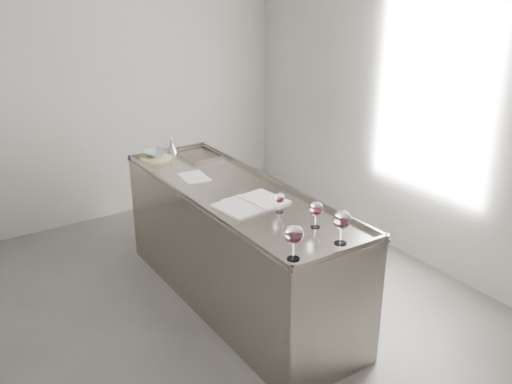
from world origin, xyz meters
TOP-DOWN VIEW (x-y plane):
  - room_shell at (0.00, 0.00)m, footprint 4.54×5.04m
  - counter at (0.50, 0.30)m, footprint 0.77×2.42m
  - wine_glass_left at (0.23, -0.78)m, footprint 0.11×0.11m
  - wine_glass_middle at (0.61, -0.51)m, footprint 0.09×0.09m
  - wine_glass_right at (0.59, -0.78)m, footprint 0.11×0.11m
  - wine_glass_small at (0.55, -0.19)m, footprint 0.07×0.07m
  - notebook at (0.46, 0.03)m, footprint 0.52×0.39m
  - loose_paper_top at (0.39, 0.76)m, footprint 0.23×0.30m
  - loose_paper_under at (0.42, 0.09)m, footprint 0.20×0.28m
  - trivet at (0.33, 1.38)m, footprint 0.34×0.34m
  - ceramic_bowl at (0.33, 1.38)m, footprint 0.26×0.26m
  - wine_funnel at (0.49, 1.38)m, footprint 0.12×0.12m

SIDE VIEW (x-z plane):
  - counter at x=0.50m, z-range -0.01..0.96m
  - loose_paper_top at x=0.39m, z-range 0.94..0.94m
  - loose_paper_under at x=0.42m, z-range 0.94..0.94m
  - notebook at x=0.46m, z-range 0.94..0.96m
  - trivet at x=0.33m, z-range 0.94..0.96m
  - ceramic_bowl at x=0.33m, z-range 0.96..1.01m
  - wine_funnel at x=0.49m, z-range 0.90..1.08m
  - wine_glass_small at x=0.55m, z-range 0.97..1.11m
  - wine_glass_middle at x=0.61m, z-range 0.98..1.16m
  - wine_glass_left at x=0.23m, z-range 0.99..1.20m
  - wine_glass_right at x=0.59m, z-range 0.99..1.20m
  - room_shell at x=0.00m, z-range -0.02..2.82m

